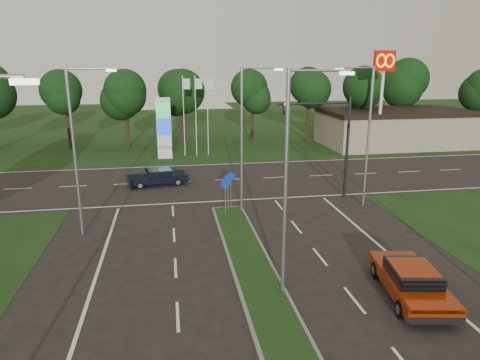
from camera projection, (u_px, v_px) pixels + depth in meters
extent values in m
cube|color=black|center=(193.00, 127.00, 64.11)|extent=(160.00, 50.00, 0.02)
cube|color=black|center=(215.00, 180.00, 34.61)|extent=(160.00, 12.00, 0.02)
cube|color=slate|center=(275.00, 322.00, 15.57)|extent=(2.00, 26.00, 0.12)
cube|color=gray|center=(394.00, 128.00, 49.00)|extent=(16.00, 9.00, 4.00)
cylinder|color=gray|center=(285.00, 189.00, 16.43)|extent=(0.16, 0.16, 9.00)
cylinder|color=gray|center=(318.00, 71.00, 15.44)|extent=(2.20, 0.10, 0.10)
cube|color=#FFF2CC|center=(347.00, 73.00, 15.64)|extent=(0.50, 0.22, 0.12)
cylinder|color=gray|center=(242.00, 143.00, 25.94)|extent=(0.16, 0.16, 9.00)
cylinder|color=gray|center=(260.00, 68.00, 24.95)|extent=(2.20, 0.10, 0.10)
cube|color=#FFF2CC|center=(278.00, 70.00, 25.16)|extent=(0.50, 0.22, 0.12)
cube|color=#FFF2CC|center=(25.00, 82.00, 8.46)|extent=(0.50, 0.22, 0.12)
cylinder|color=gray|center=(75.00, 155.00, 22.56)|extent=(0.16, 0.16, 9.00)
cylinder|color=gray|center=(89.00, 69.00, 21.57)|extent=(2.20, 0.10, 0.10)
cube|color=#FFF2CC|center=(111.00, 70.00, 21.78)|extent=(0.50, 0.22, 0.12)
cylinder|color=gray|center=(368.00, 139.00, 27.24)|extent=(0.16, 0.16, 9.00)
cylinder|color=gray|center=(357.00, 68.00, 25.91)|extent=(2.20, 0.10, 0.10)
cube|color=#FFF2CC|center=(340.00, 69.00, 25.76)|extent=(0.50, 0.22, 0.12)
cylinder|color=black|center=(347.00, 149.00, 29.33)|extent=(0.20, 0.20, 7.00)
cylinder|color=black|center=(314.00, 103.00, 28.12)|extent=(5.00, 0.14, 0.14)
cube|color=black|center=(285.00, 109.00, 27.88)|extent=(0.28, 0.28, 0.90)
sphere|color=#FF190C|center=(286.00, 104.00, 27.63)|extent=(0.20, 0.20, 0.20)
cylinder|color=gray|center=(225.00, 199.00, 26.19)|extent=(0.06, 0.06, 2.20)
cylinder|color=#0C26A5|center=(225.00, 184.00, 25.92)|extent=(0.56, 0.04, 0.56)
cylinder|color=gray|center=(228.00, 194.00, 27.19)|extent=(0.06, 0.06, 2.20)
cylinder|color=#0C26A5|center=(228.00, 179.00, 26.92)|extent=(0.56, 0.04, 0.56)
cylinder|color=gray|center=(231.00, 191.00, 27.90)|extent=(0.06, 0.06, 2.20)
cylinder|color=#0C26A5|center=(231.00, 176.00, 27.64)|extent=(0.56, 0.04, 0.56)
cube|color=silver|center=(164.00, 129.00, 41.75)|extent=(1.40, 0.30, 6.00)
cube|color=#0CA53F|center=(163.00, 110.00, 41.10)|extent=(1.30, 0.08, 1.20)
cube|color=#0C3FBF|center=(164.00, 127.00, 41.52)|extent=(1.30, 0.08, 1.60)
cylinder|color=silver|center=(184.00, 117.00, 42.75)|extent=(0.08, 0.08, 8.00)
cube|color=#B2D8B2|center=(186.00, 84.00, 41.96)|extent=(0.70, 0.02, 1.00)
cylinder|color=silver|center=(196.00, 116.00, 42.94)|extent=(0.08, 0.08, 8.00)
cube|color=#B2D8B2|center=(199.00, 84.00, 42.16)|extent=(0.70, 0.02, 1.00)
cylinder|color=silver|center=(208.00, 116.00, 43.13)|extent=(0.08, 0.08, 8.00)
cube|color=#B2D8B2|center=(211.00, 84.00, 42.35)|extent=(0.70, 0.02, 1.00)
cylinder|color=silver|center=(381.00, 105.00, 43.76)|extent=(0.30, 0.30, 10.00)
cube|color=#BF0C07|center=(384.00, 61.00, 42.60)|extent=(2.20, 0.35, 2.00)
torus|color=#FFC600|center=(381.00, 61.00, 42.32)|extent=(1.06, 0.16, 1.06)
torus|color=#FFC600|center=(390.00, 61.00, 42.47)|extent=(1.06, 0.16, 1.06)
cylinder|color=black|center=(200.00, 126.00, 49.25)|extent=(0.36, 0.36, 4.40)
sphere|color=black|center=(199.00, 88.00, 48.12)|extent=(6.00, 6.00, 6.00)
sphere|color=black|center=(201.00, 79.00, 47.71)|extent=(4.80, 4.80, 4.80)
cube|color=maroon|center=(411.00, 282.00, 17.25)|extent=(2.83, 5.18, 0.50)
cube|color=black|center=(413.00, 273.00, 17.03)|extent=(2.06, 2.42, 0.47)
cube|color=maroon|center=(413.00, 267.00, 16.97)|extent=(1.89, 2.02, 0.04)
cylinder|color=black|center=(376.00, 270.00, 18.84)|extent=(0.34, 0.72, 0.69)
cylinder|color=black|center=(418.00, 270.00, 18.83)|extent=(0.34, 0.72, 0.69)
cylinder|color=black|center=(401.00, 310.00, 15.81)|extent=(0.34, 0.72, 0.69)
cylinder|color=black|center=(451.00, 310.00, 15.80)|extent=(0.34, 0.72, 0.69)
cube|color=black|center=(157.00, 178.00, 33.14)|extent=(4.71, 2.55, 0.46)
cube|color=black|center=(158.00, 173.00, 33.05)|extent=(2.20, 1.86, 0.43)
cube|color=black|center=(158.00, 170.00, 33.00)|extent=(1.83, 1.71, 0.04)
cylinder|color=black|center=(140.00, 186.00, 31.99)|extent=(0.65, 0.31, 0.63)
cylinder|color=black|center=(138.00, 180.00, 33.51)|extent=(0.65, 0.31, 0.63)
cylinder|color=black|center=(178.00, 182.00, 32.90)|extent=(0.65, 0.31, 0.63)
cylinder|color=black|center=(174.00, 177.00, 34.42)|extent=(0.65, 0.31, 0.63)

